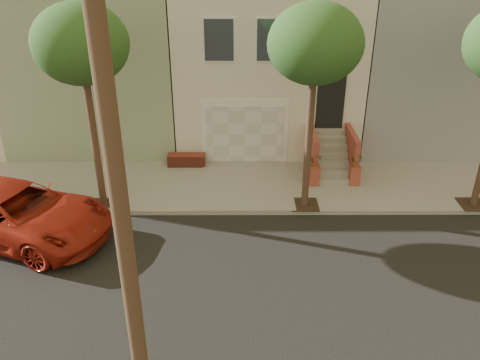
{
  "coord_description": "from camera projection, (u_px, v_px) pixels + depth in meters",
  "views": [
    {
      "loc": [
        -1.13,
        -9.85,
        8.12
      ],
      "look_at": [
        -1.09,
        3.0,
        1.52
      ],
      "focal_mm": 36.62,
      "sensor_mm": 36.0,
      "label": 1
    }
  ],
  "objects": [
    {
      "name": "ground",
      "position": [
        283.0,
        286.0,
        12.47
      ],
      "size": [
        90.0,
        90.0,
        0.0
      ],
      "primitive_type": "plane",
      "color": "black",
      "rests_on": "ground"
    },
    {
      "name": "sidewalk",
      "position": [
        271.0,
        186.0,
        17.2
      ],
      "size": [
        40.0,
        3.7,
        0.15
      ],
      "primitive_type": "cube",
      "color": "#99988B",
      "rests_on": "ground"
    },
    {
      "name": "house_row",
      "position": [
        265.0,
        48.0,
        20.76
      ],
      "size": [
        33.1,
        11.7,
        7.0
      ],
      "color": "beige",
      "rests_on": "sidewalk"
    },
    {
      "name": "tree_left",
      "position": [
        81.0,
        45.0,
        13.53
      ],
      "size": [
        2.7,
        2.57,
        6.3
      ],
      "color": "#2D2116",
      "rests_on": "sidewalk"
    },
    {
      "name": "tree_mid",
      "position": [
        315.0,
        45.0,
        13.54
      ],
      "size": [
        2.7,
        2.57,
        6.3
      ],
      "color": "#2D2116",
      "rests_on": "sidewalk"
    },
    {
      "name": "pickup_truck",
      "position": [
        17.0,
        213.0,
        14.18
      ],
      "size": [
        6.25,
        4.41,
        1.58
      ],
      "primitive_type": "imported",
      "rotation": [
        0.0,
        0.0,
        1.22
      ],
      "color": "maroon",
      "rests_on": "ground"
    }
  ]
}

